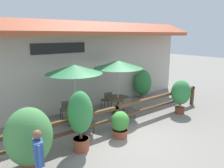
# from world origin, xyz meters

# --- Properties ---
(ground_plane) EXTENTS (60.00, 60.00, 0.00)m
(ground_plane) POSITION_xyz_m (0.00, 0.00, 0.00)
(ground_plane) COLOR gray
(building_facade) EXTENTS (14.28, 1.49, 4.23)m
(building_facade) POSITION_xyz_m (-0.00, 4.10, 2.17)
(building_facade) COLOR #BCB7A8
(building_facade) RESTS_ON ground
(patio_railing) EXTENTS (10.40, 0.14, 0.95)m
(patio_railing) POSITION_xyz_m (0.00, 1.05, 0.70)
(patio_railing) COLOR brown
(patio_railing) RESTS_ON ground
(patio_umbrella_near) EXTENTS (2.19, 2.19, 2.51)m
(patio_umbrella_near) POSITION_xyz_m (-0.98, 2.41, 2.29)
(patio_umbrella_near) COLOR #B7B2A8
(patio_umbrella_near) RESTS_ON ground
(dining_table_near) EXTENTS (1.07, 1.07, 0.76)m
(dining_table_near) POSITION_xyz_m (-0.98, 2.41, 0.61)
(dining_table_near) COLOR #4C3826
(dining_table_near) RESTS_ON ground
(chair_near_streetside) EXTENTS (0.50, 0.50, 0.87)m
(chair_near_streetside) POSITION_xyz_m (-0.95, 1.66, 0.50)
(chair_near_streetside) COLOR #514C47
(chair_near_streetside) RESTS_ON ground
(chair_near_wallside) EXTENTS (0.51, 0.51, 0.87)m
(chair_near_wallside) POSITION_xyz_m (-1.04, 3.16, 0.50)
(chair_near_wallside) COLOR #514C47
(chair_near_wallside) RESTS_ON ground
(patio_umbrella_middle) EXTENTS (2.19, 2.19, 2.51)m
(patio_umbrella_middle) POSITION_xyz_m (1.22, 2.42, 2.29)
(patio_umbrella_middle) COLOR #B7B2A8
(patio_umbrella_middle) RESTS_ON ground
(dining_table_middle) EXTENTS (1.07, 1.07, 0.76)m
(dining_table_middle) POSITION_xyz_m (1.22, 2.42, 0.61)
(dining_table_middle) COLOR #4C3826
(dining_table_middle) RESTS_ON ground
(chair_middle_streetside) EXTENTS (0.49, 0.49, 0.87)m
(chair_middle_streetside) POSITION_xyz_m (1.16, 1.64, 0.50)
(chair_middle_streetside) COLOR #514C47
(chair_middle_streetside) RESTS_ON ground
(chair_middle_wallside) EXTENTS (0.49, 0.49, 0.87)m
(chair_middle_wallside) POSITION_xyz_m (1.17, 3.20, 0.50)
(chair_middle_wallside) COLOR #514C47
(chair_middle_wallside) RESTS_ON ground
(potted_plant_small_flowering) EXTENTS (0.67, 0.61, 0.96)m
(potted_plant_small_flowering) POSITION_xyz_m (-0.27, 0.50, 0.50)
(potted_plant_small_flowering) COLOR #9E4C33
(potted_plant_small_flowering) RESTS_ON ground
(potted_plant_tall_tropical) EXTENTS (0.94, 0.85, 1.56)m
(potted_plant_tall_tropical) POSITION_xyz_m (3.48, 0.64, 0.95)
(potted_plant_tall_tropical) COLOR brown
(potted_plant_tall_tropical) RESTS_ON ground
(potted_plant_broad_leaf) EXTENTS (1.23, 1.11, 1.78)m
(potted_plant_broad_leaf) POSITION_xyz_m (-3.42, 0.45, 0.96)
(potted_plant_broad_leaf) COLOR brown
(potted_plant_broad_leaf) RESTS_ON ground
(potted_plant_corner_fern) EXTENTS (0.79, 0.71, 1.94)m
(potted_plant_corner_fern) POSITION_xyz_m (-1.82, 0.56, 1.13)
(potted_plant_corner_fern) COLOR #9E4C33
(potted_plant_corner_fern) RESTS_ON ground
(potted_plant_entrance_palm) EXTENTS (1.05, 0.95, 1.61)m
(potted_plant_entrance_palm) POSITION_xyz_m (4.02, 3.55, 0.86)
(potted_plant_entrance_palm) COLOR #9E4C33
(potted_plant_entrance_palm) RESTS_ON ground
(pedestrian) EXTENTS (0.29, 0.54, 1.57)m
(pedestrian) POSITION_xyz_m (-3.53, -0.54, 1.01)
(pedestrian) COLOR #42382D
(pedestrian) RESTS_ON ground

